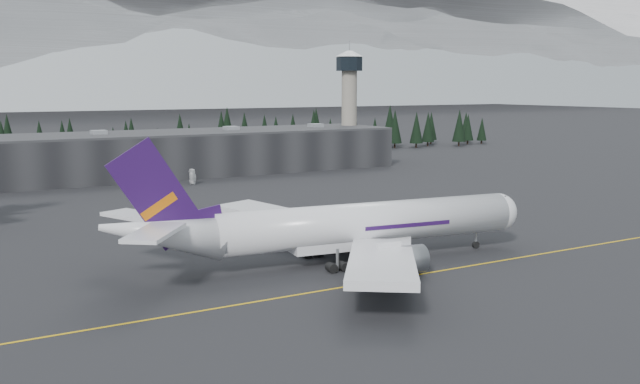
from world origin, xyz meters
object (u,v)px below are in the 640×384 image
control_tower (349,94)px  gse_vehicle_b (193,182)px  jet_main (333,227)px  gse_vehicle_a (142,189)px  terminal (135,155)px

control_tower → gse_vehicle_b: control_tower is taller
jet_main → gse_vehicle_a: size_ratio=11.75×
gse_vehicle_a → control_tower: bearing=11.8°
control_tower → gse_vehicle_a: (-82.29, -33.73, -22.63)m
jet_main → gse_vehicle_b: size_ratio=15.49×
control_tower → jet_main: 143.51m
control_tower → jet_main: size_ratio=0.57×
terminal → jet_main: jet_main is taller
control_tower → terminal: bearing=-177.7°
control_tower → gse_vehicle_b: size_ratio=8.88×
control_tower → jet_main: control_tower is taller
terminal → control_tower: control_tower is taller
jet_main → gse_vehicle_b: bearing=89.7°
gse_vehicle_a → terminal: bearing=66.1°
gse_vehicle_a → jet_main: bearing=-98.3°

